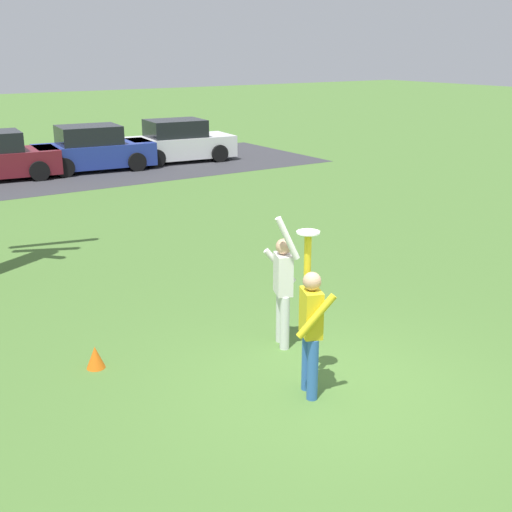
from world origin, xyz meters
The scene contains 8 objects.
ground_plane centered at (0.00, 0.00, 0.00)m, with size 120.00×120.00×0.00m, color #4C7533.
person_catcher centered at (-0.30, 0.04, 0.98)m, with size 0.49×0.59×2.08m.
person_defender centered at (0.27, 1.42, 0.98)m, with size 0.58×0.65×2.04m.
frisbee_disc centered at (-0.22, 0.24, 2.09)m, with size 0.29×0.29×0.02m, color white.
parked_car_blue centered at (3.27, 17.10, 0.73)m, with size 4.26×2.36×1.59m.
parked_car_white centered at (6.71, 17.16, 0.73)m, with size 4.26×2.36×1.59m.
parking_strip centered at (1.71, 16.99, 0.00)m, with size 19.89×6.40×0.01m, color #38383D.
field_cone_orange centered at (-2.32, 2.25, 0.16)m, with size 0.26×0.26×0.32m, color orange.
Camera 1 is at (-5.12, -5.95, 4.27)m, focal length 46.84 mm.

